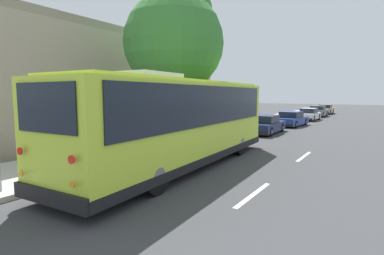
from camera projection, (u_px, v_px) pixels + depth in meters
name	position (u px, v px, depth m)	size (l,w,h in m)	color
ground_plane	(192.00, 162.00, 12.08)	(160.00, 160.00, 0.00)	#3D3D3F
sidewalk_slab	(127.00, 151.00, 14.03)	(80.00, 3.96, 0.15)	beige
curb_strip	(161.00, 156.00, 12.93)	(80.00, 0.14, 0.15)	#AAA69D
shuttle_bus	(181.00, 119.00, 11.13)	(11.22, 3.22, 3.40)	#BCDB38
parked_sedan_navy	(266.00, 125.00, 20.95)	(4.62, 1.83, 1.28)	#19234C
parked_sedan_blue	(291.00, 119.00, 25.77)	(4.43, 2.02, 1.26)	navy
parked_sedan_white	(309.00, 115.00, 31.56)	(4.22, 1.77, 1.28)	silver
parked_sedan_gray	(318.00, 112.00, 36.75)	(4.27, 1.83, 1.33)	slate
parked_sedan_tan	(325.00, 109.00, 41.80)	(4.58, 1.75, 1.33)	tan
street_tree	(175.00, 37.00, 14.80)	(4.92, 4.92, 8.28)	brown
sign_post_far	(54.00, 155.00, 9.23)	(0.06, 0.22, 1.37)	gray
fire_hydrant	(227.00, 128.00, 19.47)	(0.22, 0.22, 0.81)	red
building_backdrop	(67.00, 89.00, 18.83)	(21.61, 8.58, 6.51)	tan
lane_stripe_mid	(253.00, 194.00, 8.17)	(2.40, 0.14, 0.01)	silver
lane_stripe_ahead	(304.00, 156.00, 13.18)	(2.40, 0.14, 0.01)	silver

